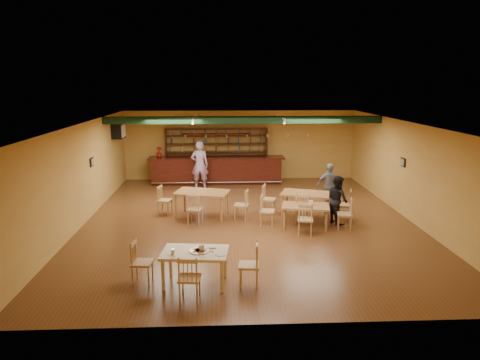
{
  "coord_description": "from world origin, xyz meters",
  "views": [
    {
      "loc": [
        -0.86,
        -12.99,
        4.21
      ],
      "look_at": [
        -0.24,
        0.6,
        1.15
      ],
      "focal_mm": 32.76,
      "sensor_mm": 36.0,
      "label": 1
    }
  ],
  "objects_px": {
    "dining_table_a": "(202,204)",
    "near_table": "(195,268)",
    "patron_bar": "(200,165)",
    "bar_counter": "(217,170)",
    "dining_table_b": "(306,204)",
    "patron_right_a": "(337,200)",
    "dining_table_d": "(305,216)"
  },
  "relations": [
    {
      "from": "dining_table_a",
      "to": "dining_table_b",
      "type": "relative_size",
      "value": 1.08
    },
    {
      "from": "dining_table_b",
      "to": "dining_table_d",
      "type": "bearing_deg",
      "value": -82.36
    },
    {
      "from": "near_table",
      "to": "dining_table_b",
      "type": "bearing_deg",
      "value": 61.21
    },
    {
      "from": "patron_bar",
      "to": "patron_right_a",
      "type": "xyz_separation_m",
      "value": [
        4.34,
        -4.74,
        -0.22
      ]
    },
    {
      "from": "dining_table_d",
      "to": "near_table",
      "type": "bearing_deg",
      "value": -119.19
    },
    {
      "from": "near_table",
      "to": "patron_right_a",
      "type": "xyz_separation_m",
      "value": [
        4.07,
        3.92,
        0.37
      ]
    },
    {
      "from": "dining_table_d",
      "to": "bar_counter",
      "type": "bearing_deg",
      "value": 125.25
    },
    {
      "from": "near_table",
      "to": "patron_bar",
      "type": "distance_m",
      "value": 8.69
    },
    {
      "from": "patron_right_a",
      "to": "dining_table_d",
      "type": "bearing_deg",
      "value": 90.27
    },
    {
      "from": "dining_table_d",
      "to": "patron_bar",
      "type": "bearing_deg",
      "value": 134.25
    },
    {
      "from": "dining_table_d",
      "to": "near_table",
      "type": "xyz_separation_m",
      "value": [
        -3.04,
        -3.58,
        0.03
      ]
    },
    {
      "from": "bar_counter",
      "to": "dining_table_d",
      "type": "xyz_separation_m",
      "value": [
        2.64,
        -5.91,
        -0.23
      ]
    },
    {
      "from": "dining_table_b",
      "to": "patron_right_a",
      "type": "bearing_deg",
      "value": -26.03
    },
    {
      "from": "bar_counter",
      "to": "dining_table_a",
      "type": "distance_m",
      "value": 4.71
    },
    {
      "from": "dining_table_b",
      "to": "bar_counter",
      "type": "bearing_deg",
      "value": 140.02
    },
    {
      "from": "dining_table_b",
      "to": "near_table",
      "type": "xyz_separation_m",
      "value": [
        -3.27,
        -4.72,
        -0.01
      ]
    },
    {
      "from": "dining_table_a",
      "to": "dining_table_d",
      "type": "height_order",
      "value": "dining_table_a"
    },
    {
      "from": "dining_table_a",
      "to": "near_table",
      "type": "bearing_deg",
      "value": -74.42
    },
    {
      "from": "dining_table_a",
      "to": "patron_right_a",
      "type": "bearing_deg",
      "value": 3.05
    },
    {
      "from": "dining_table_b",
      "to": "patron_right_a",
      "type": "relative_size",
      "value": 1.03
    },
    {
      "from": "dining_table_b",
      "to": "near_table",
      "type": "height_order",
      "value": "dining_table_b"
    },
    {
      "from": "bar_counter",
      "to": "dining_table_b",
      "type": "bearing_deg",
      "value": -58.95
    },
    {
      "from": "dining_table_a",
      "to": "patron_bar",
      "type": "distance_m",
      "value": 3.91
    },
    {
      "from": "patron_bar",
      "to": "bar_counter",
      "type": "bearing_deg",
      "value": -128.71
    },
    {
      "from": "patron_right_a",
      "to": "near_table",
      "type": "bearing_deg",
      "value": 116.01
    },
    {
      "from": "dining_table_d",
      "to": "patron_bar",
      "type": "xyz_separation_m",
      "value": [
        -3.31,
        5.08,
        0.62
      ]
    },
    {
      "from": "bar_counter",
      "to": "patron_right_a",
      "type": "bearing_deg",
      "value": -56.61
    },
    {
      "from": "patron_bar",
      "to": "dining_table_a",
      "type": "bearing_deg",
      "value": 93.97
    },
    {
      "from": "patron_bar",
      "to": "patron_right_a",
      "type": "distance_m",
      "value": 6.43
    },
    {
      "from": "bar_counter",
      "to": "patron_right_a",
      "type": "relative_size",
      "value": 3.84
    },
    {
      "from": "dining_table_a",
      "to": "patron_bar",
      "type": "relative_size",
      "value": 0.86
    },
    {
      "from": "bar_counter",
      "to": "dining_table_b",
      "type": "distance_m",
      "value": 5.57
    }
  ]
}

